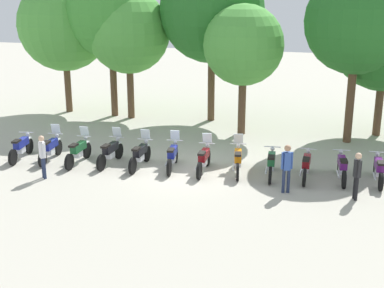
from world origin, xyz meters
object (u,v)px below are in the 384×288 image
at_px(person_0, 43,154).
at_px(motorcycle_9, 306,166).
at_px(motorcycle_6, 204,159).
at_px(tree_2, 129,32).
at_px(motorcycle_1, 51,148).
at_px(motorcycle_11, 379,169).
at_px(motorcycle_4, 140,154).
at_px(motorcycle_5, 173,156).
at_px(person_2, 287,165).
at_px(motorcycle_3, 111,152).
at_px(motorcycle_8, 271,163).
at_px(motorcycle_2, 78,151).
at_px(tree_0, 64,25).
at_px(tree_3, 212,10).
at_px(person_1, 357,173).
at_px(motorcycle_10, 342,167).
at_px(tree_1, 111,13).
at_px(tree_4, 244,45).
at_px(motorcycle_0, 21,147).
at_px(motorcycle_7, 238,160).
at_px(tree_5, 357,22).

bearing_deg(person_0, motorcycle_9, -31.17).
xyz_separation_m(motorcycle_6, tree_2, (-6.07, 7.19, 3.99)).
height_order(motorcycle_1, tree_2, tree_2).
bearing_deg(motorcycle_11, motorcycle_4, 91.53).
distance_m(motorcycle_5, person_0, 4.80).
bearing_deg(tree_2, person_2, -42.08).
xyz_separation_m(motorcycle_3, motorcycle_11, (10.00, 0.93, -0.01)).
bearing_deg(motorcycle_8, person_2, -159.94).
bearing_deg(motorcycle_2, person_0, 165.21).
relative_size(tree_0, tree_3, 0.87).
xyz_separation_m(motorcycle_8, motorcycle_9, (1.25, 0.12, 0.00)).
xyz_separation_m(motorcycle_6, motorcycle_8, (2.50, 0.26, -0.01)).
height_order(motorcycle_3, person_2, person_2).
bearing_deg(tree_2, person_1, -35.75).
xyz_separation_m(motorcycle_3, person_2, (6.97, -1.00, 0.47)).
height_order(motorcycle_5, tree_2, tree_2).
bearing_deg(motorcycle_6, motorcycle_10, -87.09).
relative_size(motorcycle_3, motorcycle_10, 1.00).
xyz_separation_m(tree_0, tree_1, (2.88, -0.17, 0.68)).
distance_m(motorcycle_2, motorcycle_9, 8.80).
bearing_deg(tree_4, tree_0, 170.06).
bearing_deg(motorcycle_5, motorcycle_3, 85.61).
bearing_deg(motorcycle_1, tree_2, -9.76).
relative_size(motorcycle_0, motorcycle_8, 0.99).
height_order(motorcycle_3, tree_4, tree_4).
height_order(motorcycle_0, motorcycle_11, same).
distance_m(motorcycle_5, motorcycle_6, 1.25).
bearing_deg(motorcycle_1, motorcycle_11, -92.87).
bearing_deg(motorcycle_4, motorcycle_9, -86.38).
xyz_separation_m(motorcycle_6, tree_3, (-1.84, 7.90, 5.11)).
xyz_separation_m(motorcycle_8, tree_4, (-2.26, 5.48, 3.67)).
xyz_separation_m(motorcycle_0, person_1, (12.99, -0.48, 0.43)).
xyz_separation_m(motorcycle_3, motorcycle_7, (4.99, 0.48, 0.00)).
xyz_separation_m(motorcycle_11, tree_0, (-16.25, 6.81, 4.25)).
bearing_deg(tree_5, motorcycle_11, -77.14).
relative_size(motorcycle_10, tree_1, 0.28).
bearing_deg(tree_5, motorcycle_0, -152.95).
bearing_deg(motorcycle_1, motorcycle_5, -92.58).
bearing_deg(motorcycle_1, tree_3, -36.17).
distance_m(motorcycle_0, motorcycle_3, 3.78).
height_order(motorcycle_4, motorcycle_6, same).
relative_size(motorcycle_2, tree_3, 0.27).
xyz_separation_m(motorcycle_11, tree_5, (-1.15, 5.05, 4.79)).
distance_m(motorcycle_8, person_1, 3.32).
bearing_deg(motorcycle_2, person_1, -96.30).
distance_m(motorcycle_9, tree_2, 12.60).
height_order(motorcycle_5, tree_4, tree_4).
xyz_separation_m(motorcycle_4, person_0, (-2.90, -2.16, 0.42)).
relative_size(motorcycle_4, motorcycle_8, 1.00).
bearing_deg(person_2, motorcycle_10, -66.76).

